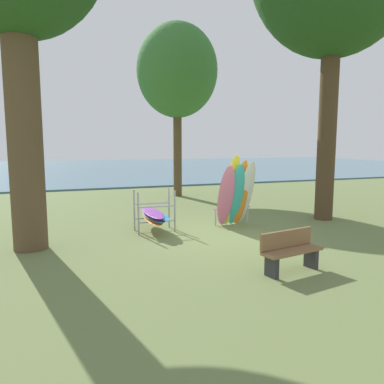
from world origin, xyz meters
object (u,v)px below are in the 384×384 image
park_bench (290,250)px  board_storage_rack (154,215)px  tree_mid_behind (177,71)px  leaning_board_pile (236,194)px

park_bench → board_storage_rack: bearing=112.0°
board_storage_rack → tree_mid_behind: bearing=66.8°
leaning_board_pile → board_storage_rack: size_ratio=1.08×
tree_mid_behind → park_bench: size_ratio=5.77×
leaning_board_pile → park_bench: leaning_board_pile is taller
tree_mid_behind → leaning_board_pile: tree_mid_behind is taller
tree_mid_behind → leaning_board_pile: 8.81m
leaning_board_pile → board_storage_rack: (-2.64, 0.20, -0.55)m
leaning_board_pile → tree_mid_behind: bearing=87.1°
tree_mid_behind → park_bench: (-1.22, -11.46, -5.63)m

